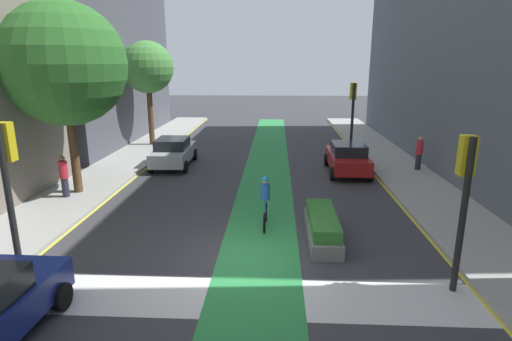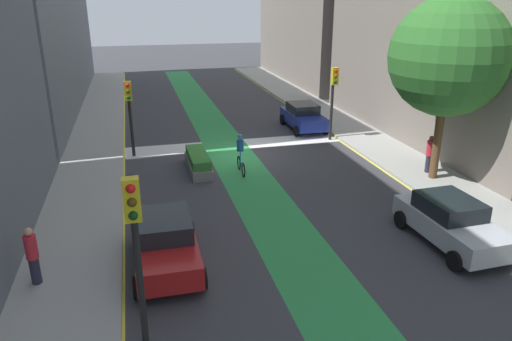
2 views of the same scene
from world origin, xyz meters
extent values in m
plane|color=#38383D|center=(0.00, 0.00, 0.00)|extent=(120.00, 120.00, 0.00)
cube|color=#2D8C47|center=(0.51, 0.00, 0.00)|extent=(2.40, 60.00, 0.01)
cube|color=silver|center=(0.00, -2.00, 0.00)|extent=(12.00, 1.80, 0.01)
cube|color=yellow|center=(-6.00, 0.00, 0.01)|extent=(0.16, 60.00, 0.01)
cube|color=#9E9E99|center=(7.50, 0.00, 0.07)|extent=(3.00, 60.00, 0.15)
cube|color=yellow|center=(6.00, 0.00, 0.01)|extent=(0.16, 60.00, 0.01)
cylinder|color=black|center=(5.46, -1.39, 1.95)|extent=(0.16, 0.16, 3.89)
cube|color=gold|center=(5.46, -1.19, 3.42)|extent=(0.35, 0.28, 0.95)
sphere|color=red|center=(5.46, -1.05, 3.72)|extent=(0.20, 0.20, 0.20)
sphere|color=#4C380C|center=(5.46, -1.05, 3.42)|extent=(0.20, 0.20, 0.20)
sphere|color=#0C3814|center=(5.46, -1.05, 3.12)|extent=(0.20, 0.20, 0.20)
cylinder|color=black|center=(-5.55, -1.57, 2.08)|extent=(0.16, 0.16, 4.15)
cube|color=gold|center=(-5.55, -1.37, 3.68)|extent=(0.35, 0.28, 0.95)
sphere|color=red|center=(-5.55, -1.23, 3.98)|extent=(0.20, 0.20, 0.20)
sphere|color=#4C380C|center=(-5.55, -1.23, 3.68)|extent=(0.20, 0.20, 0.20)
sphere|color=#0C3814|center=(-5.55, -1.23, 3.38)|extent=(0.20, 0.20, 0.20)
cylinder|color=black|center=(5.43, 13.42, 2.19)|extent=(0.16, 0.16, 4.38)
cube|color=gold|center=(5.43, 13.62, 3.90)|extent=(0.35, 0.28, 0.95)
sphere|color=red|center=(5.43, 13.76, 4.20)|extent=(0.20, 0.20, 0.20)
sphere|color=#4C380C|center=(5.43, 13.76, 3.90)|extent=(0.20, 0.20, 0.20)
sphere|color=#0C3814|center=(5.43, 13.76, 3.60)|extent=(0.20, 0.20, 0.20)
cylinder|color=black|center=(-3.90, -2.67, 0.32)|extent=(0.23, 0.64, 0.64)
cube|color=#B2B7BF|center=(-4.62, 10.84, 0.67)|extent=(1.93, 4.25, 0.70)
cube|color=black|center=(-4.61, 10.64, 1.29)|extent=(1.66, 2.05, 0.55)
cylinder|color=black|center=(-5.56, 12.28, 0.32)|extent=(0.24, 0.65, 0.64)
cylinder|color=black|center=(-3.77, 12.33, 0.32)|extent=(0.24, 0.65, 0.64)
cylinder|color=black|center=(-5.47, 9.34, 0.32)|extent=(0.24, 0.65, 0.64)
cylinder|color=black|center=(-3.67, 9.40, 0.32)|extent=(0.24, 0.65, 0.64)
cube|color=#A51919|center=(4.65, 9.88, 0.67)|extent=(1.85, 4.22, 0.70)
cube|color=black|center=(4.65, 9.68, 1.29)|extent=(1.62, 2.02, 0.55)
cylinder|color=black|center=(3.77, 11.36, 0.32)|extent=(0.23, 0.64, 0.64)
cylinder|color=black|center=(5.57, 11.34, 0.32)|extent=(0.23, 0.64, 0.64)
cylinder|color=black|center=(3.73, 8.42, 0.32)|extent=(0.23, 0.64, 0.64)
cylinder|color=black|center=(5.53, 8.40, 0.32)|extent=(0.23, 0.64, 0.64)
torus|color=black|center=(0.65, 3.03, 0.34)|extent=(0.08, 0.68, 0.68)
torus|color=black|center=(0.63, 1.98, 0.34)|extent=(0.08, 0.68, 0.68)
cylinder|color=#2672BF|center=(0.64, 2.51, 0.52)|extent=(0.08, 0.95, 0.06)
cylinder|color=#2672BF|center=(0.63, 2.36, 0.79)|extent=(0.05, 0.05, 0.50)
cylinder|color=#2659B2|center=(0.63, 2.36, 1.31)|extent=(0.32, 0.32, 0.55)
sphere|color=tan|center=(0.63, 2.36, 1.70)|extent=(0.22, 0.22, 0.22)
sphere|color=#268CCC|center=(0.63, 2.36, 1.74)|extent=(0.23, 0.23, 0.23)
cylinder|color=#262638|center=(8.33, 10.13, 0.55)|extent=(0.28, 0.28, 0.80)
cylinder|color=red|center=(8.33, 10.13, 1.31)|extent=(0.34, 0.34, 0.71)
sphere|color=tan|center=(8.33, 10.13, 1.78)|extent=(0.23, 0.23, 0.23)
cylinder|color=#262638|center=(-7.67, 4.91, 0.55)|extent=(0.28, 0.28, 0.79)
cylinder|color=red|center=(-7.67, 4.91, 1.30)|extent=(0.34, 0.34, 0.71)
sphere|color=#8C6647|center=(-7.67, 4.91, 1.77)|extent=(0.23, 0.23, 0.23)
cylinder|color=brown|center=(-7.48, 5.59, 1.95)|extent=(0.36, 0.36, 3.60)
sphere|color=#2D6B28|center=(-7.48, 5.59, 5.47)|extent=(4.92, 4.92, 4.92)
cylinder|color=brown|center=(-7.40, 16.09, 2.10)|extent=(0.36, 0.36, 3.90)
sphere|color=#478C3D|center=(-7.40, 16.09, 5.22)|extent=(3.34, 3.34, 3.34)
cube|color=slate|center=(2.51, 1.60, 0.23)|extent=(0.94, 3.30, 0.45)
cube|color=#33722D|center=(2.51, 1.60, 0.65)|extent=(0.85, 2.97, 0.40)
camera|label=1|loc=(0.99, -10.76, 5.54)|focal=28.68mm
camera|label=2|loc=(5.20, 22.97, 7.87)|focal=33.49mm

